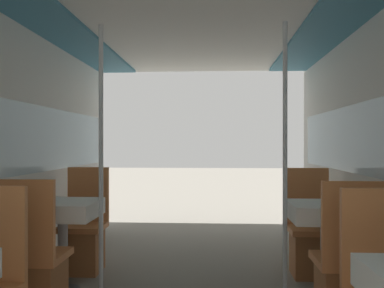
% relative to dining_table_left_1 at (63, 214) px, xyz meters
% --- Properties ---
extents(dining_table_left_1, '(0.57, 0.57, 0.75)m').
position_rel_dining_table_left_1_xyz_m(dining_table_left_1, '(0.00, 0.00, 0.00)').
color(dining_table_left_1, '#4C4C51').
rests_on(dining_table_left_1, ground_plane).
extents(chair_left_near_1, '(0.41, 0.41, 0.99)m').
position_rel_dining_table_left_1_xyz_m(chair_left_near_1, '(-0.00, -0.55, -0.34)').
color(chair_left_near_1, '#9C5B31').
rests_on(chair_left_near_1, ground_plane).
extents(chair_left_far_1, '(0.41, 0.41, 0.99)m').
position_rel_dining_table_left_1_xyz_m(chair_left_far_1, '(-0.00, 0.55, -0.34)').
color(chair_left_far_1, '#9C5B31').
rests_on(chair_left_far_1, ground_plane).
extents(support_pole_left_1, '(0.04, 0.04, 2.21)m').
position_rel_dining_table_left_1_xyz_m(support_pole_left_1, '(0.32, 0.00, 0.46)').
color(support_pole_left_1, silver).
rests_on(support_pole_left_1, ground_plane).
extents(dining_table_right_1, '(0.57, 0.57, 0.75)m').
position_rel_dining_table_left_1_xyz_m(dining_table_right_1, '(2.15, 0.00, 0.00)').
color(dining_table_right_1, '#4C4C51').
rests_on(dining_table_right_1, ground_plane).
extents(chair_right_near_1, '(0.41, 0.41, 0.99)m').
position_rel_dining_table_left_1_xyz_m(chair_right_near_1, '(2.15, -0.55, -0.34)').
color(chair_right_near_1, '#9C5B31').
rests_on(chair_right_near_1, ground_plane).
extents(chair_right_far_1, '(0.41, 0.41, 0.99)m').
position_rel_dining_table_left_1_xyz_m(chair_right_far_1, '(2.15, 0.55, -0.34)').
color(chair_right_far_1, '#9C5B31').
rests_on(chair_right_far_1, ground_plane).
extents(support_pole_right_1, '(0.04, 0.04, 2.21)m').
position_rel_dining_table_left_1_xyz_m(support_pole_right_1, '(1.83, 0.00, 0.46)').
color(support_pole_right_1, silver).
rests_on(support_pole_right_1, ground_plane).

